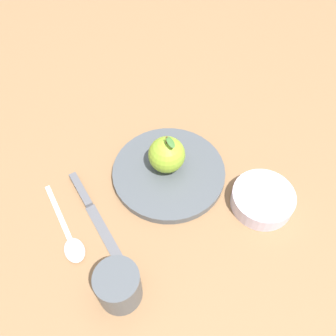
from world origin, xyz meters
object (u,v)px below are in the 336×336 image
object	(u,v)px
spoon	(71,241)
dinner_plate	(168,171)
knife	(90,207)
side_bowl	(263,198)
cup	(118,285)
apple	(167,155)

from	to	relation	value
spoon	dinner_plate	bearing A→B (deg)	90.99
knife	dinner_plate	bearing A→B (deg)	78.33
side_bowl	cup	bearing A→B (deg)	-96.13
side_bowl	knife	size ratio (longest dim) A/B	0.55
dinner_plate	spoon	xyz separation A→B (m)	(0.00, -0.22, -0.00)
dinner_plate	side_bowl	xyz separation A→B (m)	(0.16, 0.09, 0.01)
cup	knife	xyz separation A→B (m)	(-0.17, 0.05, -0.04)
side_bowl	knife	distance (m)	0.32
apple	spoon	size ratio (longest dim) A/B	0.49
dinner_plate	side_bowl	size ratio (longest dim) A/B	1.92
dinner_plate	apple	bearing A→B (deg)	155.36
knife	side_bowl	bearing A→B (deg)	51.78
apple	spoon	distance (m)	0.23
knife	spoon	world-z (taller)	spoon
side_bowl	knife	xyz separation A→B (m)	(-0.20, -0.25, -0.02)
dinner_plate	spoon	bearing A→B (deg)	-89.01
cup	side_bowl	bearing A→B (deg)	83.87
dinner_plate	cup	xyz separation A→B (m)	(0.13, -0.21, 0.03)
dinner_plate	spoon	size ratio (longest dim) A/B	1.25
cup	spoon	distance (m)	0.13
cup	apple	bearing A→B (deg)	123.54
dinner_plate	apple	world-z (taller)	apple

